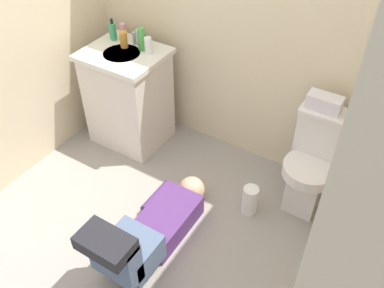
# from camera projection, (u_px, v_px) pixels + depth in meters

# --- Properties ---
(ground_plane) EXTENTS (2.82, 3.20, 0.04)m
(ground_plane) POSITION_uv_depth(u_px,v_px,m) (149.00, 232.00, 2.89)
(ground_plane) COLOR gray
(wall_back) EXTENTS (2.48, 0.08, 2.40)m
(wall_back) POSITION_uv_depth(u_px,v_px,m) (236.00, 4.00, 2.82)
(wall_back) COLOR beige
(wall_back) RESTS_ON ground_plane
(wall_right) EXTENTS (0.08, 2.20, 2.40)m
(wall_right) POSITION_uv_depth(u_px,v_px,m) (378.00, 171.00, 1.61)
(wall_right) COLOR beige
(wall_right) RESTS_ON ground_plane
(toilet) EXTENTS (0.36, 0.46, 0.75)m
(toilet) POSITION_uv_depth(u_px,v_px,m) (313.00, 163.00, 2.85)
(toilet) COLOR silver
(toilet) RESTS_ON ground_plane
(vanity_cabinet) EXTENTS (0.60, 0.52, 0.82)m
(vanity_cabinet) POSITION_uv_depth(u_px,v_px,m) (129.00, 97.00, 3.36)
(vanity_cabinet) COLOR silver
(vanity_cabinet) RESTS_ON ground_plane
(faucet) EXTENTS (0.02, 0.02, 0.10)m
(faucet) POSITION_uv_depth(u_px,v_px,m) (134.00, 38.00, 3.15)
(faucet) COLOR silver
(faucet) RESTS_ON vanity_cabinet
(person_plumber) EXTENTS (0.39, 1.06, 0.52)m
(person_plumber) POSITION_uv_depth(u_px,v_px,m) (149.00, 231.00, 2.66)
(person_plumber) COLOR #512D6B
(person_plumber) RESTS_ON ground_plane
(tissue_box) EXTENTS (0.22, 0.11, 0.10)m
(tissue_box) POSITION_uv_depth(u_px,v_px,m) (324.00, 103.00, 2.64)
(tissue_box) COLOR silver
(tissue_box) RESTS_ON toilet
(soap_dispenser) EXTENTS (0.06, 0.06, 0.17)m
(soap_dispenser) POSITION_uv_depth(u_px,v_px,m) (113.00, 31.00, 3.20)
(soap_dispenser) COLOR #399E61
(soap_dispenser) RESTS_ON vanity_cabinet
(bottle_pink) EXTENTS (0.04, 0.04, 0.14)m
(bottle_pink) POSITION_uv_depth(u_px,v_px,m) (123.00, 32.00, 3.18)
(bottle_pink) COLOR pink
(bottle_pink) RESTS_ON vanity_cabinet
(bottle_amber) EXTENTS (0.06, 0.06, 0.13)m
(bottle_amber) POSITION_uv_depth(u_px,v_px,m) (124.00, 40.00, 3.11)
(bottle_amber) COLOR orange
(bottle_amber) RESTS_ON vanity_cabinet
(bottle_clear) EXTENTS (0.05, 0.05, 0.12)m
(bottle_clear) POSITION_uv_depth(u_px,v_px,m) (139.00, 37.00, 3.14)
(bottle_clear) COLOR silver
(bottle_clear) RESTS_ON vanity_cabinet
(bottle_green) EXTENTS (0.06, 0.06, 0.17)m
(bottle_green) POSITION_uv_depth(u_px,v_px,m) (142.00, 39.00, 3.07)
(bottle_green) COLOR green
(bottle_green) RESTS_ON vanity_cabinet
(bottle_white) EXTENTS (0.06, 0.06, 0.12)m
(bottle_white) POSITION_uv_depth(u_px,v_px,m) (148.00, 45.00, 3.04)
(bottle_white) COLOR white
(bottle_white) RESTS_ON vanity_cabinet
(paper_towel_roll) EXTENTS (0.11, 0.11, 0.23)m
(paper_towel_roll) POSITION_uv_depth(u_px,v_px,m) (250.00, 200.00, 2.93)
(paper_towel_roll) COLOR white
(paper_towel_roll) RESTS_ON ground_plane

